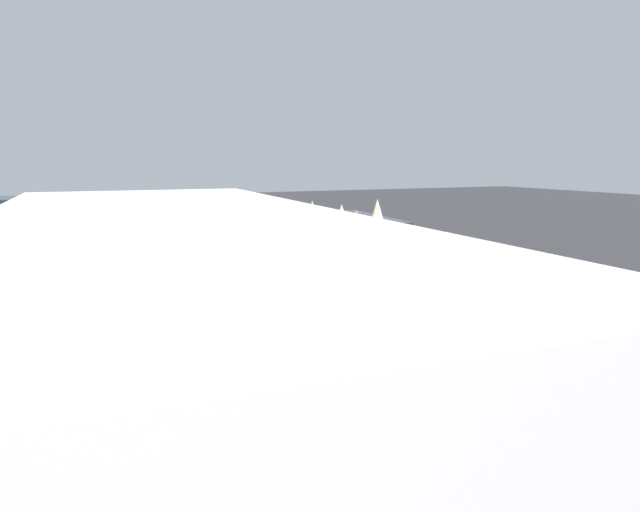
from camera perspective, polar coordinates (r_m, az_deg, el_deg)
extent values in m
plane|color=#2D2D30|center=(8.33, 1.89, -5.97)|extent=(60.00, 60.00, 0.00)
cube|color=#D8BC7F|center=(8.20, 1.92, -2.10)|extent=(4.55, 2.11, 0.61)
cube|color=#1E2833|center=(8.40, 1.12, 2.13)|extent=(2.15, 1.78, 0.52)
cylinder|color=black|center=(7.46, 12.32, -5.56)|extent=(0.65, 0.27, 0.63)
cylinder|color=black|center=(6.71, -1.02, -7.07)|extent=(0.65, 0.27, 0.63)
cylinder|color=black|center=(9.83, 3.89, -1.66)|extent=(0.65, 0.27, 0.63)
cylinder|color=black|center=(9.27, -6.42, -2.39)|extent=(0.65, 0.27, 0.63)
ellipsoid|color=black|center=(8.01, 9.46, -2.08)|extent=(0.17, 0.03, 0.14)
ellipsoid|color=black|center=(9.43, -6.62, -1.15)|extent=(0.19, 0.03, 0.09)
ellipsoid|color=black|center=(8.30, 8.35, -2.03)|extent=(0.19, 0.03, 0.13)
ellipsoid|color=black|center=(7.13, -2.21, -4.30)|extent=(0.13, 0.03, 0.13)
ellipsoid|color=black|center=(8.57, 7.41, -1.53)|extent=(0.17, 0.03, 0.15)
ellipsoid|color=black|center=(7.53, 11.70, -4.46)|extent=(0.17, 0.03, 0.09)
ellipsoid|color=black|center=(8.25, 8.65, -3.09)|extent=(0.13, 0.03, 0.12)
ellipsoid|color=black|center=(8.15, 8.97, -2.57)|extent=(0.18, 0.03, 0.09)
sphere|color=#51381E|center=(6.81, 9.41, -1.70)|extent=(0.08, 0.08, 0.08)
cylinder|color=gray|center=(6.91, 1.22, -1.35)|extent=(0.12, 0.12, 0.09)
cone|color=gray|center=(6.66, 6.61, -1.81)|extent=(0.06, 0.06, 0.10)
cone|color=silver|center=(6.90, 6.74, -1.52)|extent=(0.10, 0.10, 0.07)
sphere|color=#51381E|center=(6.68, 13.44, -2.03)|extent=(0.09, 0.09, 0.09)
sphere|color=black|center=(6.85, 6.73, -1.65)|extent=(0.06, 0.06, 0.06)
sphere|color=#51381E|center=(6.56, 7.44, -2.15)|extent=(0.06, 0.06, 0.06)
cone|color=black|center=(6.19, 4.75, -2.67)|extent=(0.08, 0.08, 0.09)
sphere|color=#A87A38|center=(6.90, 9.10, -1.60)|extent=(0.06, 0.06, 0.06)
cone|color=tan|center=(6.84, 7.01, -1.64)|extent=(0.08, 0.08, 0.07)
sphere|color=gray|center=(6.82, 7.97, -1.59)|extent=(0.09, 0.09, 0.09)
cone|color=silver|center=(9.31, 2.19, 4.85)|extent=(0.11, 0.11, 0.11)
cylinder|color=tan|center=(8.91, -2.21, 4.45)|extent=(0.10, 0.10, 0.06)
cylinder|color=black|center=(8.16, 0.05, 4.16)|extent=(0.05, 0.05, 0.11)
cylinder|color=tan|center=(8.47, -1.28, 4.31)|extent=(0.11, 0.11, 0.10)
cylinder|color=#A87A38|center=(8.55, 3.66, 4.25)|extent=(0.07, 0.07, 0.07)
cone|color=orange|center=(7.96, 5.33, 3.85)|extent=(0.12, 0.12, 0.08)
cone|color=beige|center=(8.03, 5.80, 4.67)|extent=(0.18, 0.18, 0.29)
cone|color=beige|center=(7.67, -0.79, 4.48)|extent=(0.18, 0.18, 0.29)
cube|color=silver|center=(3.60, -14.36, -8.90)|extent=(5.45, 2.29, 1.64)
cube|color=#1E2833|center=(1.76, -6.61, -17.53)|extent=(0.20, 1.81, 0.59)
cylinder|color=black|center=(5.55, -5.24, -10.29)|extent=(0.73, 0.27, 0.72)
cylinder|color=black|center=(5.40, -27.66, -11.99)|extent=(0.73, 0.27, 0.72)
cube|color=gray|center=(12.20, -20.08, 1.42)|extent=(4.52, 2.13, 0.69)
cube|color=#1E2833|center=(12.49, -20.52, 4.41)|extent=(2.11, 1.77, 0.53)
cylinder|color=black|center=(11.12, -14.31, -0.61)|extent=(0.65, 0.28, 0.63)
cylinder|color=black|center=(10.81, -23.44, -1.41)|extent=(0.65, 0.28, 0.63)
cylinder|color=black|center=(13.73, -17.29, 1.18)|extent=(0.65, 0.28, 0.63)
cylinder|color=black|center=(13.48, -24.69, 0.57)|extent=(0.65, 0.28, 0.63)
cube|color=#1E602D|center=(15.10, -27.20, 2.29)|extent=(4.17, 1.83, 0.61)
cube|color=#1E2833|center=(15.40, -27.25, 4.42)|extent=(1.70, 1.62, 0.47)
cylinder|color=black|center=(13.81, -23.93, 0.86)|extent=(0.65, 0.24, 0.65)
cylinder|color=black|center=(16.35, -23.72, 2.13)|extent=(0.65, 0.24, 0.65)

